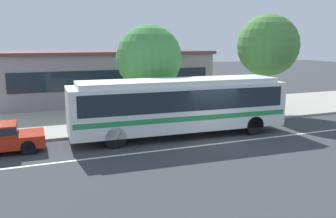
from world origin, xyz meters
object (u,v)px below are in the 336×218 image
pedestrian_standing_by_tree (194,105)px  bus_stop_sign (220,96)px  transit_bus (180,103)px  pedestrian_waiting_near_sign (162,106)px  pedestrian_walking_along_curb (153,105)px  street_tree_near_stop (149,58)px  street_tree_mid_block (268,46)px

pedestrian_standing_by_tree → bus_stop_sign: bearing=-13.2°
transit_bus → pedestrian_waiting_near_sign: bearing=91.0°
pedestrian_walking_along_curb → pedestrian_waiting_near_sign: bearing=-69.4°
street_tree_near_stop → street_tree_mid_block: 8.16m
bus_stop_sign → transit_bus: bearing=-149.8°
street_tree_mid_block → pedestrian_waiting_near_sign: bearing=-172.9°
transit_bus → pedestrian_standing_by_tree: size_ratio=6.81×
transit_bus → street_tree_near_stop: size_ratio=1.96×
transit_bus → pedestrian_walking_along_curb: (-0.32, 3.20, -0.62)m
pedestrian_standing_by_tree → street_tree_near_stop: 3.98m
pedestrian_walking_along_curb → street_tree_mid_block: 8.93m
pedestrian_standing_by_tree → bus_stop_sign: (1.54, -0.36, 0.54)m
street_tree_mid_block → street_tree_near_stop: bearing=173.8°
pedestrian_standing_by_tree → street_tree_near_stop: street_tree_near_stop is taller
street_tree_mid_block → pedestrian_standing_by_tree: bearing=-169.8°
bus_stop_sign → street_tree_near_stop: bearing=148.0°
transit_bus → bus_stop_sign: size_ratio=4.84×
bus_stop_sign → pedestrian_walking_along_curb: bearing=163.3°
pedestrian_waiting_near_sign → bus_stop_sign: size_ratio=0.74×
pedestrian_walking_along_curb → street_tree_near_stop: 2.96m
street_tree_near_stop → street_tree_mid_block: size_ratio=0.88×
pedestrian_waiting_near_sign → pedestrian_standing_by_tree: 2.03m
pedestrian_walking_along_curb → pedestrian_standing_by_tree: bearing=-19.0°
street_tree_near_stop → pedestrian_standing_by_tree: bearing=-42.2°
pedestrian_standing_by_tree → pedestrian_walking_along_curb: bearing=161.0°
pedestrian_waiting_near_sign → street_tree_near_stop: street_tree_near_stop is taller
bus_stop_sign → street_tree_near_stop: size_ratio=0.41×
pedestrian_walking_along_curb → bus_stop_sign: (3.84, -1.15, 0.52)m
pedestrian_walking_along_curb → pedestrian_standing_by_tree: 2.43m
pedestrian_standing_by_tree → street_tree_mid_block: bearing=10.2°
pedestrian_walking_along_curb → pedestrian_standing_by_tree: pedestrian_walking_along_curb is taller
transit_bus → pedestrian_walking_along_curb: bearing=95.6°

